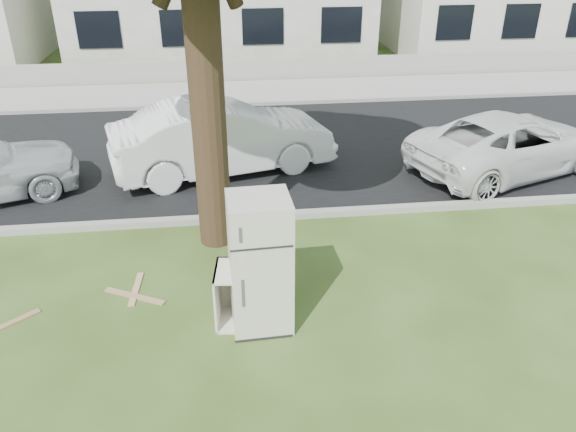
{
  "coord_description": "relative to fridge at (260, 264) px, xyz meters",
  "views": [
    {
      "loc": [
        -0.19,
        -6.58,
        4.85
      ],
      "look_at": [
        0.68,
        0.6,
        1.03
      ],
      "focal_mm": 35.0,
      "sensor_mm": 36.0,
      "label": 1
    }
  ],
  "objects": [
    {
      "name": "plank_c",
      "position": [
        -1.79,
        0.99,
        -0.93
      ],
      "size": [
        0.14,
        0.84,
        0.02
      ],
      "primitive_type": "cube",
      "rotation": [
        0.0,
        0.0,
        1.52
      ],
      "color": "tan",
      "rests_on": "ground"
    },
    {
      "name": "plank_b",
      "position": [
        -1.79,
        0.8,
        -0.93
      ],
      "size": [
        0.92,
        0.54,
        0.02
      ],
      "primitive_type": "cube",
      "rotation": [
        0.0,
        0.0,
        -0.48
      ],
      "color": "#A47F56",
      "rests_on": "ground"
    },
    {
      "name": "sidewalk",
      "position": [
        -0.19,
        11.5,
        -0.94
      ],
      "size": [
        120.0,
        2.8,
        0.01
      ],
      "primitive_type": "cube",
      "color": "gray",
      "rests_on": "ground"
    },
    {
      "name": "road",
      "position": [
        -0.19,
        6.5,
        -0.94
      ],
      "size": [
        120.0,
        7.0,
        0.01
      ],
      "primitive_type": "cube",
      "color": "black",
      "rests_on": "ground"
    },
    {
      "name": "ground",
      "position": [
        -0.19,
        0.5,
        -0.94
      ],
      "size": [
        120.0,
        120.0,
        0.0
      ],
      "primitive_type": "plane",
      "color": "#314318"
    },
    {
      "name": "kerb_near",
      "position": [
        -0.19,
        2.95,
        -0.94
      ],
      "size": [
        120.0,
        0.18,
        0.12
      ],
      "primitive_type": "cube",
      "color": "gray",
      "rests_on": "ground"
    },
    {
      "name": "car_right",
      "position": [
        5.69,
        4.57,
        -0.31
      ],
      "size": [
        5.0,
        3.55,
        1.26
      ],
      "primitive_type": "imported",
      "rotation": [
        0.0,
        0.0,
        1.93
      ],
      "color": "silver",
      "rests_on": "ground"
    },
    {
      "name": "fridge",
      "position": [
        0.0,
        0.0,
        0.0
      ],
      "size": [
        0.8,
        0.75,
        1.88
      ],
      "primitive_type": "cube",
      "rotation": [
        0.0,
        0.0,
        0.04
      ],
      "color": "beige",
      "rests_on": "ground"
    },
    {
      "name": "cabinet",
      "position": [
        -0.08,
        0.08,
        -0.54
      ],
      "size": [
        1.1,
        0.75,
        0.81
      ],
      "primitive_type": "cube",
      "rotation": [
        0.0,
        0.0,
        -0.11
      ],
      "color": "white",
      "rests_on": "ground"
    },
    {
      "name": "car_center",
      "position": [
        -0.39,
        5.3,
        -0.17
      ],
      "size": [
        4.93,
        2.75,
        1.54
      ],
      "primitive_type": "imported",
      "rotation": [
        0.0,
        0.0,
        1.83
      ],
      "color": "white",
      "rests_on": "ground"
    },
    {
      "name": "kerb_far",
      "position": [
        -0.19,
        10.05,
        -0.94
      ],
      "size": [
        120.0,
        0.18,
        0.12
      ],
      "primitive_type": "cube",
      "color": "gray",
      "rests_on": "ground"
    },
    {
      "name": "low_wall",
      "position": [
        -0.19,
        13.1,
        -0.59
      ],
      "size": [
        120.0,
        0.15,
        0.7
      ],
      "primitive_type": "cube",
      "color": "gray",
      "rests_on": "ground"
    }
  ]
}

